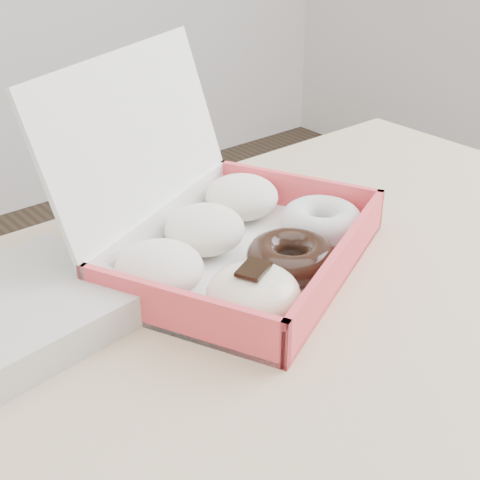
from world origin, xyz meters
TOP-DOWN VIEW (x-y plane):
  - table at (0.00, 0.00)m, footprint 1.20×0.80m
  - donut_box at (0.04, 0.16)m, footprint 0.42×0.41m
  - newspapers at (-0.23, 0.19)m, footprint 0.26×0.22m

SIDE VIEW (x-z plane):
  - table at x=0.00m, z-range 0.30..1.05m
  - newspapers at x=-0.23m, z-range 0.75..0.79m
  - donut_box at x=0.04m, z-range 0.67..0.91m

